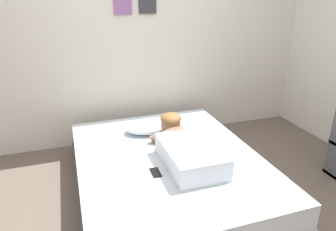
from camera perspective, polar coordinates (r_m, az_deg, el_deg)
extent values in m
plane|color=#66564C|center=(2.66, 2.54, -16.96)|extent=(12.29, 12.29, 0.00)
cube|color=silver|center=(3.55, -6.14, 15.06)|extent=(4.15, 0.10, 2.50)
cube|color=#8C5999|center=(3.44, -8.39, 19.61)|extent=(0.19, 0.02, 0.19)
cube|color=#333338|center=(3.50, -3.84, 19.90)|extent=(0.19, 0.02, 0.19)
cube|color=#4C4742|center=(2.84, -0.02, -12.44)|extent=(1.57, 1.98, 0.12)
cube|color=silver|center=(2.75, -0.02, -9.46)|extent=(1.53, 1.92, 0.22)
ellipsoid|color=silver|center=(3.12, -3.21, -2.02)|extent=(0.52, 0.32, 0.11)
cube|color=silver|center=(2.52, 4.24, -7.42)|extent=(0.42, 0.64, 0.18)
ellipsoid|color=#8C664C|center=(2.79, 1.59, -3.82)|extent=(0.32, 0.20, 0.16)
sphere|color=#8C664C|center=(2.91, 0.53, -1.81)|extent=(0.19, 0.19, 0.19)
ellipsoid|color=olive|center=(2.88, 0.53, -0.54)|extent=(0.20, 0.20, 0.10)
cylinder|color=#8C664C|center=(2.89, -1.23, -3.49)|extent=(0.23, 0.07, 0.14)
cylinder|color=#8C664C|center=(2.95, 2.49, -2.96)|extent=(0.23, 0.07, 0.14)
cylinder|color=white|center=(3.03, 0.16, -3.17)|extent=(0.09, 0.09, 0.07)
torus|color=white|center=(3.04, 1.18, -3.03)|extent=(0.05, 0.01, 0.05)
cube|color=black|center=(2.46, -2.32, -10.52)|extent=(0.07, 0.14, 0.01)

